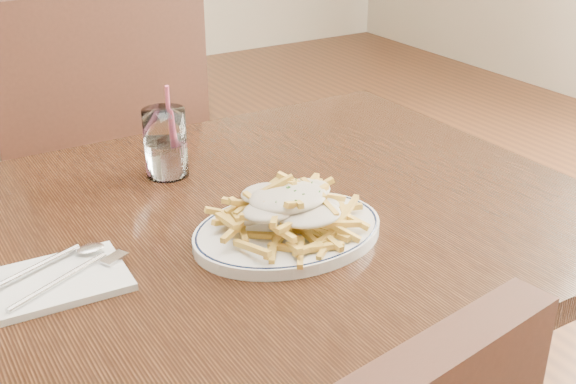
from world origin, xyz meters
TOP-DOWN VIEW (x-y plane):
  - table at (0.00, 0.00)m, footprint 1.20×0.80m
  - chair_far at (0.03, 0.65)m, footprint 0.53×0.53m
  - fries_plate at (0.09, -0.09)m, footprint 0.32×0.29m
  - loaded_fries at (0.09, -0.09)m, footprint 0.25×0.23m
  - napkin at (-0.22, -0.05)m, footprint 0.20×0.13m
  - cutlery at (-0.23, -0.04)m, footprint 0.18×0.14m
  - water_glass at (0.04, 0.20)m, footprint 0.07×0.07m

SIDE VIEW (x-z plane):
  - chair_far at x=0.03m, z-range 0.07..1.07m
  - table at x=0.00m, z-range 0.30..1.05m
  - napkin at x=-0.22m, z-range 0.75..0.76m
  - fries_plate at x=0.09m, z-range 0.75..0.77m
  - cutlery at x=-0.23m, z-range 0.76..0.77m
  - water_glass at x=0.04m, z-range 0.72..0.88m
  - loaded_fries at x=0.09m, z-range 0.77..0.83m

